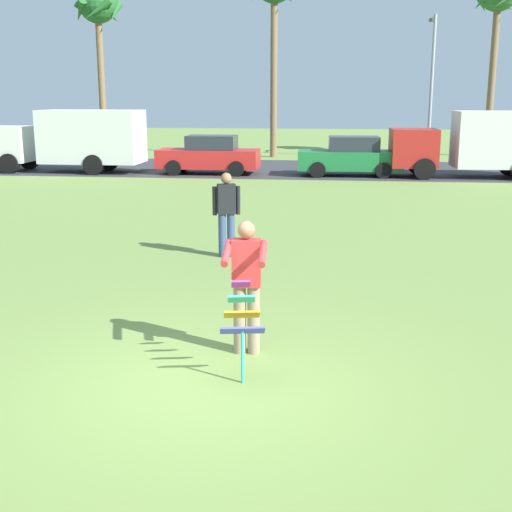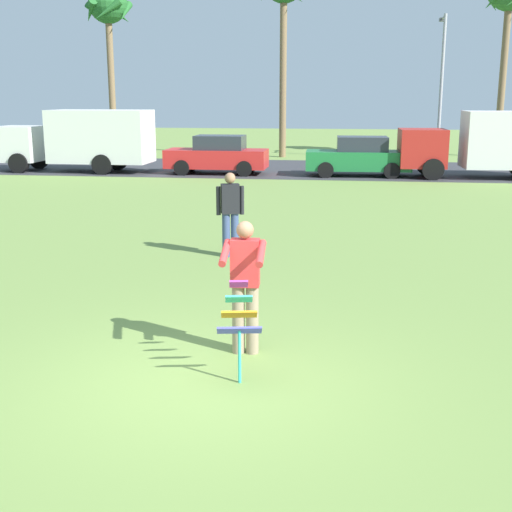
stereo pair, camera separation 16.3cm
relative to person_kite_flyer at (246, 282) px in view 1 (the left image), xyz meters
name	(u,v)px [view 1 (the left image)]	position (x,y,z in m)	size (l,w,h in m)	color
ground_plane	(203,384)	(-0.38, -1.00, -0.95)	(120.00, 120.00, 0.00)	olive
road_strip	(304,169)	(-0.38, 22.33, -0.95)	(120.00, 8.00, 0.01)	#38383D
person_kite_flyer	(246,282)	(0.00, 0.00, 0.00)	(0.56, 0.67, 1.73)	gray
kite_held	(242,317)	(0.05, -0.76, -0.21)	(0.53, 0.68, 1.11)	#D83399
parked_truck_white_box	(74,139)	(-10.10, 19.93, 0.46)	(6.73, 2.20, 2.62)	silver
parked_car_red	(209,155)	(-4.24, 19.93, -0.18)	(4.21, 1.86, 1.60)	red
parked_car_green	(351,157)	(1.62, 19.93, -0.18)	(4.26, 1.95, 1.60)	#1E7238
parked_truck_red_cab	(487,142)	(6.97, 19.93, 0.46)	(6.75, 2.24, 2.62)	#B2231E
palm_tree_left_near	(98,11)	(-11.94, 29.08, 6.66)	(2.58, 2.71, 9.07)	brown
palm_tree_centre_far	(498,0)	(9.00, 29.71, 7.01)	(2.58, 2.71, 9.46)	brown
streetlight_pole	(431,79)	(5.56, 26.94, 3.05)	(0.24, 1.65, 7.00)	#9E9EA3
person_walker_near	(226,212)	(-1.12, 5.27, -0.02)	(0.55, 0.32, 1.73)	#384772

